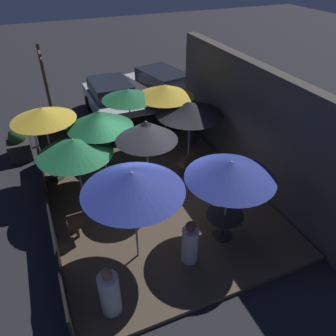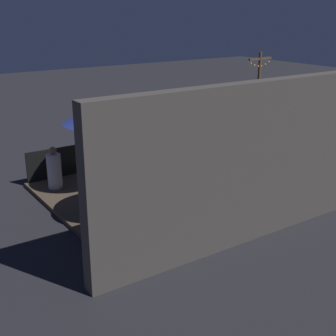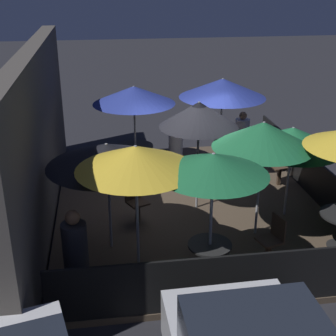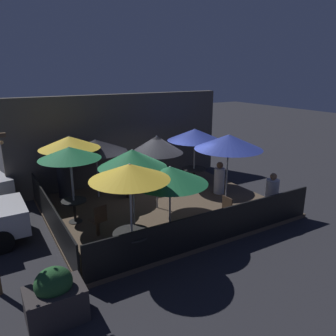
# 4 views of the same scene
# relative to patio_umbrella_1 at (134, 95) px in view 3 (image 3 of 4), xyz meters

# --- Properties ---
(ground_plane) EXTENTS (60.00, 60.00, 0.00)m
(ground_plane) POSITION_rel_patio_umbrella_1_xyz_m (-2.11, -1.07, -2.21)
(ground_plane) COLOR #26262B
(patio_deck) EXTENTS (7.40, 6.04, 0.12)m
(patio_deck) POSITION_rel_patio_umbrella_1_xyz_m (-2.11, -1.07, -2.15)
(patio_deck) COLOR brown
(patio_deck) RESTS_ON ground_plane
(building_wall) EXTENTS (9.00, 0.36, 3.70)m
(building_wall) POSITION_rel_patio_umbrella_1_xyz_m (-2.11, 2.18, -0.36)
(building_wall) COLOR #4C4742
(building_wall) RESTS_ON ground_plane
(fence_front) EXTENTS (7.20, 0.05, 0.95)m
(fence_front) POSITION_rel_patio_umbrella_1_xyz_m (-2.11, -4.05, -1.62)
(fence_front) COLOR black
(fence_front) RESTS_ON patio_deck
(fence_side_left) EXTENTS (0.05, 5.84, 0.95)m
(fence_side_left) POSITION_rel_patio_umbrella_1_xyz_m (-5.76, -1.07, -1.62)
(fence_side_left) COLOR black
(fence_side_left) RESTS_ON patio_deck
(patio_umbrella_1) EXTENTS (2.12, 2.12, 2.32)m
(patio_umbrella_1) POSITION_rel_patio_umbrella_1_xyz_m (0.00, 0.00, 0.00)
(patio_umbrella_1) COLOR #B2B2B7
(patio_umbrella_1) RESTS_ON patio_deck
(patio_umbrella_2) EXTENTS (1.81, 1.81, 2.36)m
(patio_umbrella_2) POSITION_rel_patio_umbrella_1_xyz_m (-5.01, -0.87, 0.09)
(patio_umbrella_2) COLOR #B2B2B7
(patio_umbrella_2) RESTS_ON patio_deck
(patio_umbrella_3) EXTENTS (1.71, 1.71, 2.48)m
(patio_umbrella_3) POSITION_rel_patio_umbrella_1_xyz_m (-2.32, -1.20, 0.10)
(patio_umbrella_3) COLOR #B2B2B7
(patio_umbrella_3) RESTS_ON patio_deck
(patio_umbrella_4) EXTENTS (2.23, 2.23, 2.49)m
(patio_umbrella_4) POSITION_rel_patio_umbrella_1_xyz_m (-0.23, -2.25, 0.16)
(patio_umbrella_4) COLOR #B2B2B7
(patio_umbrella_4) RESTS_ON patio_deck
(patio_umbrella_5) EXTENTS (2.23, 2.23, 2.14)m
(patio_umbrella_5) POSITION_rel_patio_umbrella_1_xyz_m (-3.70, 0.78, -0.17)
(patio_umbrella_5) COLOR #B2B2B7
(patio_umbrella_5) RESTS_ON patio_deck
(patio_umbrella_6) EXTENTS (1.97, 1.97, 2.44)m
(patio_umbrella_6) POSITION_rel_patio_umbrella_1_xyz_m (-4.71, 0.33, 0.14)
(patio_umbrella_6) COLOR #B2B2B7
(patio_umbrella_6) RESTS_ON patio_deck
(patio_umbrella_7) EXTENTS (1.94, 1.94, 2.39)m
(patio_umbrella_7) POSITION_rel_patio_umbrella_1_xyz_m (-3.62, -2.17, 0.04)
(patio_umbrella_7) COLOR #B2B2B7
(patio_umbrella_7) RESTS_ON patio_deck
(patio_umbrella_8) EXTENTS (2.07, 2.07, 2.03)m
(patio_umbrella_8) POSITION_rel_patio_umbrella_1_xyz_m (-2.93, -3.06, -0.30)
(patio_umbrella_8) COLOR #B2B2B7
(patio_umbrella_8) RESTS_ON patio_deck
(dining_table_1) EXTENTS (0.95, 0.95, 0.73)m
(dining_table_1) POSITION_rel_patio_umbrella_1_xyz_m (0.00, 0.00, -1.51)
(dining_table_1) COLOR black
(dining_table_1) RESTS_ON patio_deck
(dining_table_2) EXTENTS (0.75, 0.75, 0.71)m
(dining_table_2) POSITION_rel_patio_umbrella_1_xyz_m (-5.01, -0.87, -1.54)
(dining_table_2) COLOR black
(dining_table_2) RESTS_ON patio_deck
(patio_chair_0) EXTENTS (0.42, 0.42, 0.95)m
(patio_chair_0) POSITION_rel_patio_umbrella_1_xyz_m (-1.35, -3.49, -1.57)
(patio_chair_0) COLOR #4C3828
(patio_chair_0) RESTS_ON patio_deck
(patio_chair_1) EXTENTS (0.49, 0.49, 0.94)m
(patio_chair_1) POSITION_rel_patio_umbrella_1_xyz_m (-4.67, -2.11, -1.58)
(patio_chair_1) COLOR #4C3828
(patio_chair_1) RESTS_ON patio_deck
(patio_chair_2) EXTENTS (0.53, 0.53, 0.91)m
(patio_chair_2) POSITION_rel_patio_umbrella_1_xyz_m (-2.74, 0.21, -1.60)
(patio_chair_2) COLOR #4C3828
(patio_chair_2) RESTS_ON patio_deck
(patron_0) EXTENTS (0.56, 0.56, 1.26)m
(patron_0) POSITION_rel_patio_umbrella_1_xyz_m (0.93, -3.21, -1.54)
(patron_0) COLOR silver
(patron_0) RESTS_ON patio_deck
(patron_1) EXTENTS (0.47, 0.47, 1.22)m
(patron_1) POSITION_rel_patio_umbrella_1_xyz_m (0.37, -1.15, -1.55)
(patron_1) COLOR silver
(patron_1) RESTS_ON patio_deck
(patron_2) EXTENTS (0.45, 0.45, 1.40)m
(patron_2) POSITION_rel_patio_umbrella_1_xyz_m (-4.78, 1.40, -1.47)
(patron_2) COLOR #333338
(patron_2) RESTS_ON patio_deck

